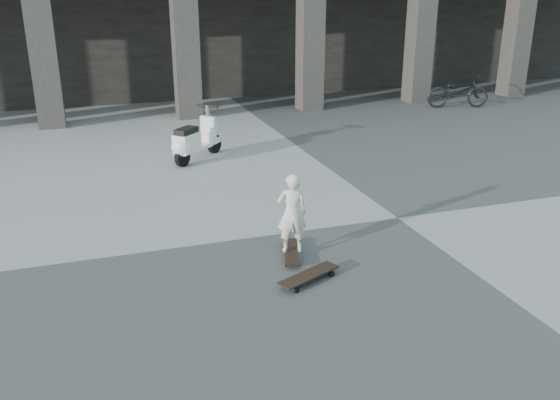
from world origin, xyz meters
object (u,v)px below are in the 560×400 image
object	(u,v)px
child	(292,213)
scooter	(191,142)
skateboard_spare	(309,276)
bicycle	(458,91)
longboard	(292,252)

from	to	relation	value
child	scooter	distance (m)	4.91
skateboard_spare	bicycle	bearing A→B (deg)	22.84
child	scooter	xyz separation A→B (m)	(-0.46, 4.89, -0.20)
longboard	bicycle	world-z (taller)	bicycle
longboard	scooter	world-z (taller)	scooter
skateboard_spare	child	world-z (taller)	child
longboard	skateboard_spare	distance (m)	0.76
child	bicycle	bearing A→B (deg)	-122.66
skateboard_spare	scooter	size ratio (longest dim) A/B	0.73
skateboard_spare	longboard	bearing A→B (deg)	62.50
longboard	skateboard_spare	xyz separation A→B (m)	(-0.04, -0.76, 0.01)
skateboard_spare	bicycle	distance (m)	12.05
longboard	scooter	distance (m)	4.92
skateboard_spare	child	distance (m)	0.94
longboard	bicycle	distance (m)	11.48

